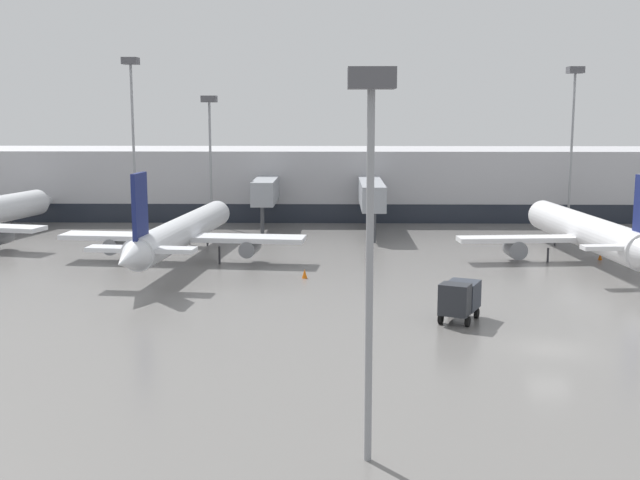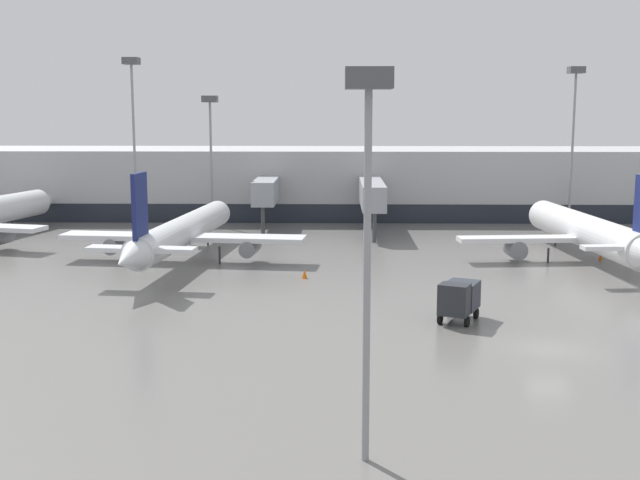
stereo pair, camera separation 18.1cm
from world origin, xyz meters
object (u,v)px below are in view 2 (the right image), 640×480
parked_jet_2 (588,233)px  traffic_cone_0 (305,274)px  traffic_cone_1 (601,257)px  parked_jet_1 (182,232)px  apron_light_mast_1 (132,96)px  service_truck_0 (459,297)px  apron_light_mast_3 (210,122)px  apron_light_mast_2 (368,149)px  apron_light_mast_4 (575,102)px

parked_jet_2 → traffic_cone_0: 27.87m
traffic_cone_1 → parked_jet_1: bearing=-177.1°
parked_jet_1 → parked_jet_2: parked_jet_1 is taller
parked_jet_1 → apron_light_mast_1: bearing=30.0°
service_truck_0 → traffic_cone_1: size_ratio=6.50×
apron_light_mast_3 → apron_light_mast_2: bearing=-76.1°
traffic_cone_1 → apron_light_mast_1: (-49.08, 18.84, 15.37)m
service_truck_0 → apron_light_mast_4: (20.28, 45.34, 13.46)m
parked_jet_1 → traffic_cone_1: bearing=-81.5°
parked_jet_2 → apron_light_mast_3: 46.51m
apron_light_mast_2 → apron_light_mast_3: apron_light_mast_3 is taller
parked_jet_2 → apron_light_mast_4: apron_light_mast_4 is taller
apron_light_mast_1 → parked_jet_1: bearing=-65.6°
traffic_cone_1 → apron_light_mast_1: bearing=159.0°
traffic_cone_1 → apron_light_mast_1: 54.77m
parked_jet_2 → traffic_cone_1: 2.83m
service_truck_0 → apron_light_mast_2: apron_light_mast_2 is taller
parked_jet_1 → apron_light_mast_1: apron_light_mast_1 is taller
parked_jet_2 → traffic_cone_0: (-26.44, -8.50, -2.32)m
traffic_cone_0 → apron_light_mast_2: apron_light_mast_2 is taller
service_truck_0 → apron_light_mast_3: (-23.69, 45.28, 11.09)m
apron_light_mast_4 → traffic_cone_0: bearing=-134.7°
apron_light_mast_2 → apron_light_mast_3: 69.29m
parked_jet_2 → service_truck_0: 27.13m
traffic_cone_1 → apron_light_mast_3: bearing=151.0°
service_truck_0 → apron_light_mast_2: (-7.07, -21.99, 10.99)m
traffic_cone_0 → traffic_cone_1: traffic_cone_0 is taller
traffic_cone_1 → service_truck_0: bearing=-126.6°
parked_jet_1 → apron_light_mast_3: bearing=7.9°
traffic_cone_0 → traffic_cone_1: size_ratio=1.17×
apron_light_mast_2 → service_truck_0: bearing=72.2°
parked_jet_1 → apron_light_mast_2: size_ratio=2.12×
parked_jet_2 → apron_light_mast_1: (-47.63, 19.32, 12.99)m
service_truck_0 → traffic_cone_0: service_truck_0 is taller
apron_light_mast_2 → apron_light_mast_3: bearing=103.9°
traffic_cone_0 → apron_light_mast_3: size_ratio=0.05×
traffic_cone_1 → apron_light_mast_2: 52.22m
traffic_cone_1 → apron_light_mast_4: apron_light_mast_4 is taller
traffic_cone_0 → apron_light_mast_3: 36.15m
parked_jet_2 → apron_light_mast_2: size_ratio=2.06×
apron_light_mast_3 → apron_light_mast_4: (43.97, 0.06, 2.37)m
parked_jet_1 → service_truck_0: (22.73, -20.73, -1.21)m
apron_light_mast_2 → apron_light_mast_1: bearing=111.5°
traffic_cone_1 → apron_light_mast_2: bearing=-118.2°
apron_light_mast_3 → traffic_cone_0: bearing=-68.0°
apron_light_mast_1 → apron_light_mast_2: apron_light_mast_1 is taller
traffic_cone_1 → apron_light_mast_2: size_ratio=0.04×
traffic_cone_0 → service_truck_0: bearing=-51.4°
parked_jet_2 → apron_light_mast_1: size_ratio=1.61×
traffic_cone_0 → traffic_cone_1: 29.30m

